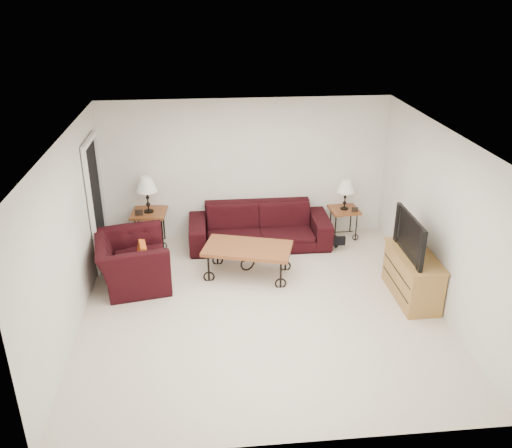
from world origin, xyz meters
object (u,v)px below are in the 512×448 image
(side_table_right, at_px, (343,223))
(coffee_table, at_px, (248,261))
(lamp_left, at_px, (147,195))
(tv_stand, at_px, (412,276))
(side_table_left, at_px, (150,228))
(backpack, at_px, (337,236))
(lamp_right, at_px, (345,195))
(television, at_px, (417,236))
(armchair, at_px, (132,261))
(sofa, at_px, (259,226))

(side_table_right, height_order, coffee_table, side_table_right)
(lamp_left, xyz_separation_m, tv_stand, (3.95, -2.13, -0.60))
(side_table_left, distance_m, backpack, 3.27)
(side_table_right, height_order, tv_stand, tv_stand)
(lamp_left, distance_m, backpack, 3.34)
(coffee_table, distance_m, tv_stand, 2.50)
(lamp_right, xyz_separation_m, television, (0.47, -2.13, 0.19))
(lamp_right, height_order, coffee_table, lamp_right)
(lamp_right, distance_m, armchair, 3.88)
(coffee_table, bearing_deg, backpack, 26.63)
(coffee_table, relative_size, armchair, 1.13)
(lamp_left, relative_size, tv_stand, 0.54)
(coffee_table, height_order, television, television)
(lamp_right, bearing_deg, side_table_left, 180.00)
(armchair, distance_m, television, 4.21)
(lamp_left, bearing_deg, armchair, -96.82)
(coffee_table, relative_size, backpack, 2.87)
(side_table_right, height_order, backpack, side_table_right)
(sofa, xyz_separation_m, backpack, (1.33, -0.26, -0.12))
(lamp_left, distance_m, tv_stand, 4.52)
(side_table_right, bearing_deg, sofa, -173.38)
(sofa, bearing_deg, side_table_left, 174.60)
(side_table_left, xyz_separation_m, television, (3.93, -2.13, 0.69))
(lamp_right, xyz_separation_m, coffee_table, (-1.85, -1.25, -0.57))
(coffee_table, bearing_deg, sofa, 74.60)
(side_table_right, height_order, lamp_right, lamp_right)
(lamp_left, relative_size, backpack, 1.36)
(coffee_table, relative_size, television, 1.28)
(lamp_right, xyz_separation_m, backpack, (-0.22, -0.44, -0.58))
(television, bearing_deg, tv_stand, 90.00)
(tv_stand, bearing_deg, television, 180.00)
(side_table_left, bearing_deg, backpack, -7.69)
(side_table_left, relative_size, lamp_left, 1.00)
(lamp_left, xyz_separation_m, television, (3.93, -2.13, 0.05))
(backpack, bearing_deg, lamp_right, 54.84)
(lamp_right, xyz_separation_m, tv_stand, (0.49, -2.13, -0.47))
(lamp_right, bearing_deg, lamp_left, 180.00)
(side_table_left, height_order, lamp_left, lamp_left)
(lamp_right, distance_m, television, 2.19)
(side_table_left, xyz_separation_m, lamp_right, (3.46, 0.00, 0.50))
(armchair, xyz_separation_m, television, (4.08, -0.80, 0.62))
(armchair, bearing_deg, backpack, -85.71)
(sofa, relative_size, lamp_left, 3.85)
(television, bearing_deg, coffee_table, -110.72)
(lamp_right, height_order, armchair, lamp_right)
(side_table_left, xyz_separation_m, backpack, (3.24, -0.44, -0.08))
(side_table_right, relative_size, tv_stand, 0.47)
(sofa, xyz_separation_m, armchair, (-2.06, -1.15, 0.03))
(coffee_table, bearing_deg, tv_stand, -20.56)
(side_table_right, relative_size, lamp_left, 0.86)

